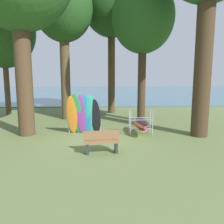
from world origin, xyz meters
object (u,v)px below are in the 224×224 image
at_px(leaning_board_pile, 84,115).
at_px(board_storage_rack, 140,124).
at_px(tree_deep_back, 63,10).
at_px(tree_mid_behind, 143,18).
at_px(park_bench, 102,141).
at_px(tree_far_right_back, 111,4).
at_px(tree_far_left_back, 3,31).

xyz_separation_m(leaning_board_pile, board_storage_rack, (2.89, -0.07, -0.46)).
bearing_deg(leaning_board_pile, tree_deep_back, 109.48).
xyz_separation_m(tree_mid_behind, park_bench, (-2.58, -6.26, -6.03)).
relative_size(tree_deep_back, leaning_board_pile, 4.40).
distance_m(leaning_board_pile, board_storage_rack, 2.92).
distance_m(tree_far_right_back, board_storage_rack, 10.44).
distance_m(tree_deep_back, leaning_board_pile, 7.64).
distance_m(tree_deep_back, park_bench, 10.09).
relative_size(tree_far_right_back, board_storage_rack, 5.16).
height_order(tree_far_right_back, leaning_board_pile, tree_far_right_back).
xyz_separation_m(tree_deep_back, park_bench, (2.45, -7.15, -6.68)).
height_order(leaning_board_pile, board_storage_rack, leaning_board_pile).
relative_size(leaning_board_pile, board_storage_rack, 1.01).
bearing_deg(tree_mid_behind, leaning_board_pile, -135.65).
xyz_separation_m(tree_mid_behind, board_storage_rack, (-0.62, -3.49, -5.93)).
bearing_deg(tree_mid_behind, tree_far_right_back, 118.05).
xyz_separation_m(tree_far_left_back, board_storage_rack, (9.18, -6.49, -5.60)).
bearing_deg(board_storage_rack, park_bench, -125.32).
relative_size(tree_mid_behind, park_bench, 6.14).
xyz_separation_m(tree_far_right_back, leaning_board_pile, (-1.68, -6.84, -7.27)).
bearing_deg(leaning_board_pile, board_storage_rack, -1.32).
xyz_separation_m(board_storage_rack, park_bench, (-1.97, -2.77, -0.10)).
relative_size(tree_far_left_back, tree_far_right_back, 0.81).
relative_size(tree_deep_back, park_bench, 6.61).
relative_size(tree_far_left_back, board_storage_rack, 4.16).
bearing_deg(park_bench, tree_far_right_back, 85.52).
bearing_deg(tree_far_left_back, leaning_board_pile, -45.58).
height_order(tree_deep_back, leaning_board_pile, tree_deep_back).
relative_size(tree_mid_behind, tree_far_left_back, 0.99).
bearing_deg(board_storage_rack, tree_far_right_back, 99.91).
xyz_separation_m(tree_mid_behind, tree_far_left_back, (-9.80, 3.00, -0.33)).
xyz_separation_m(tree_mid_behind, leaning_board_pile, (-3.50, -3.42, -5.47)).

